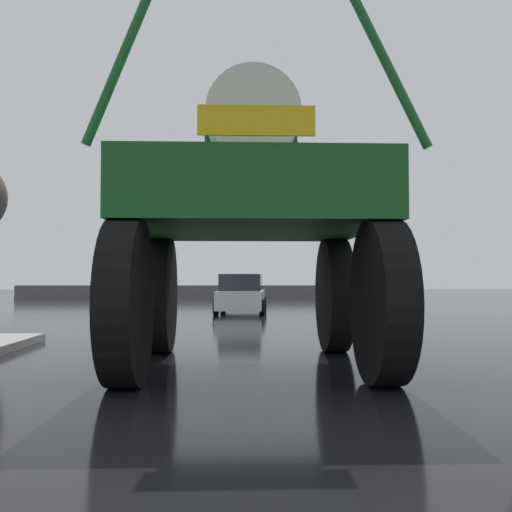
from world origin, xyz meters
TOP-DOWN VIEW (x-y plane):
  - ground_plane at (0.00, 18.00)m, footprint 120.00×120.00m
  - oversize_sprayer at (0.57, 5.24)m, footprint 4.29×5.62m
  - sedan_ahead at (0.94, 19.51)m, footprint 2.21×4.25m
  - traffic_signal_near_right at (3.68, 10.78)m, footprint 0.24×0.54m
  - roadside_barrier at (0.00, 39.50)m, footprint 28.83×0.24m

SIDE VIEW (x-z plane):
  - ground_plane at x=0.00m, z-range 0.00..0.00m
  - roadside_barrier at x=0.00m, z-range 0.00..0.90m
  - sedan_ahead at x=0.94m, z-range -0.05..1.47m
  - oversize_sprayer at x=0.57m, z-range -0.29..4.73m
  - traffic_signal_near_right at x=3.68m, z-range 0.78..4.22m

